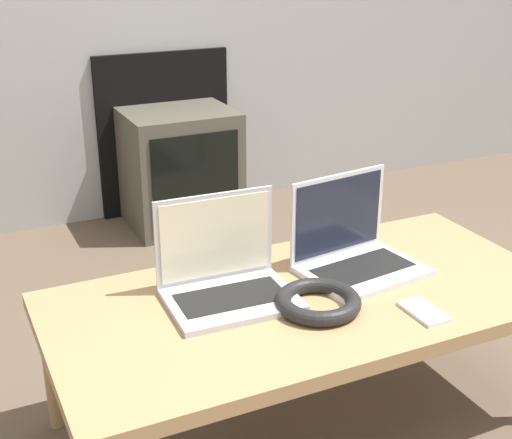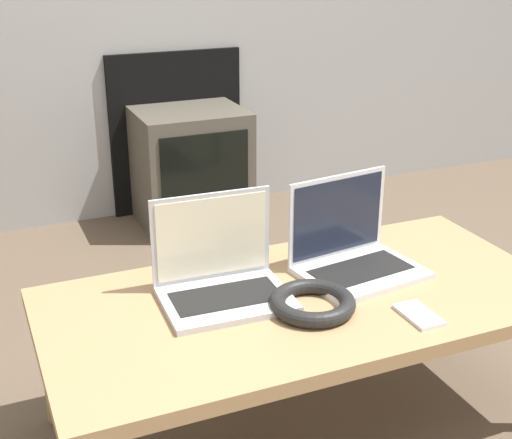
% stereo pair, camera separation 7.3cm
% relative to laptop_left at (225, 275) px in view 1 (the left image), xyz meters
% --- Properties ---
extents(table, '(1.27, 0.62, 0.38)m').
position_rel_laptop_left_xyz_m(table, '(0.18, -0.09, -0.08)').
color(table, '#9E7A51').
rests_on(table, ground_plane).
extents(laptop_left, '(0.31, 0.24, 0.24)m').
position_rel_laptop_left_xyz_m(laptop_left, '(0.00, 0.00, 0.00)').
color(laptop_left, '#B2B2B7').
rests_on(laptop_left, table).
extents(laptop_right, '(0.33, 0.27, 0.24)m').
position_rel_laptop_left_xyz_m(laptop_right, '(0.36, -0.00, 0.00)').
color(laptop_right, silver).
rests_on(laptop_right, table).
extents(headphones, '(0.20, 0.20, 0.04)m').
position_rel_laptop_left_xyz_m(headphones, '(0.17, -0.15, -0.04)').
color(headphones, black).
rests_on(headphones, table).
extents(phone, '(0.07, 0.12, 0.01)m').
position_rel_laptop_left_xyz_m(phone, '(0.38, -0.28, -0.05)').
color(phone, silver).
rests_on(phone, table).
extents(tv, '(0.46, 0.38, 0.51)m').
position_rel_laptop_left_xyz_m(tv, '(0.37, 1.37, -0.18)').
color(tv, '#4C473D').
rests_on(tv, ground_plane).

